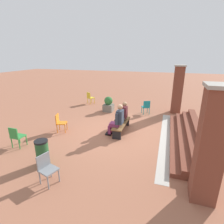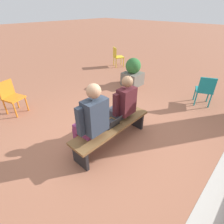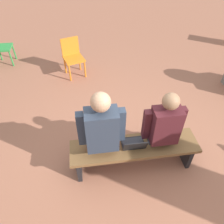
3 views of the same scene
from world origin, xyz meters
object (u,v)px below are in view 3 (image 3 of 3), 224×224
object	(u,v)px
bench	(134,150)
person_student	(161,126)
person_adult	(101,130)
laptop	(134,144)
plastic_chair_by_pillar	(72,55)

from	to	relation	value
bench	person_student	world-z (taller)	person_student
person_adult	laptop	bearing A→B (deg)	168.83
person_student	plastic_chair_by_pillar	distance (m)	2.92
bench	person_adult	bearing A→B (deg)	-9.26
person_adult	laptop	xyz separation A→B (m)	(-0.43, 0.09, -0.26)
person_student	laptop	bearing A→B (deg)	11.80
person_adult	plastic_chair_by_pillar	distance (m)	2.68
plastic_chair_by_pillar	person_student	bearing A→B (deg)	114.43
bench	plastic_chair_by_pillar	bearing A→B (deg)	-72.83
person_student	plastic_chair_by_pillar	bearing A→B (deg)	-65.57
plastic_chair_by_pillar	bench	bearing A→B (deg)	107.17
laptop	plastic_chair_by_pillar	distance (m)	2.85
laptop	plastic_chair_by_pillar	bearing A→B (deg)	-73.24
bench	laptop	xyz separation A→B (m)	(0.02, 0.01, 0.15)
person_student	person_adult	distance (m)	0.81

